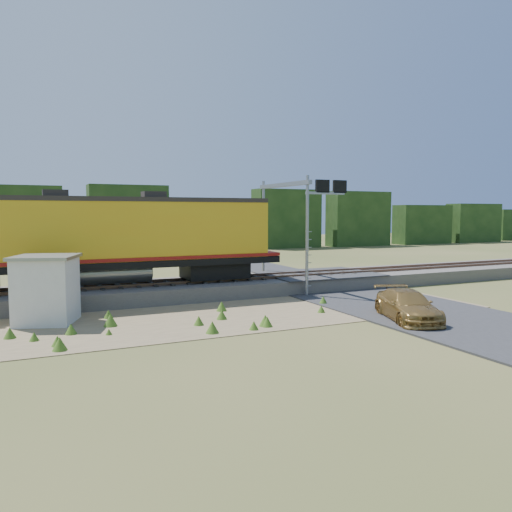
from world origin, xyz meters
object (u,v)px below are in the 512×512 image
shed (46,289)px  signal_gantry (294,206)px  car (407,306)px  locomotive (92,236)px

shed → signal_gantry: (13.81, 3.45, 3.60)m
signal_gantry → car: size_ratio=1.49×
locomotive → shed: 5.14m
signal_gantry → car: bearing=-87.6°
locomotive → shed: (-2.36, -4.10, -1.99)m
locomotive → car: (11.84, -10.10, -2.80)m
shed → car: bearing=-3.1°
car → shed: bearing=177.1°
shed → signal_gantry: size_ratio=0.46×
signal_gantry → locomotive: bearing=176.7°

